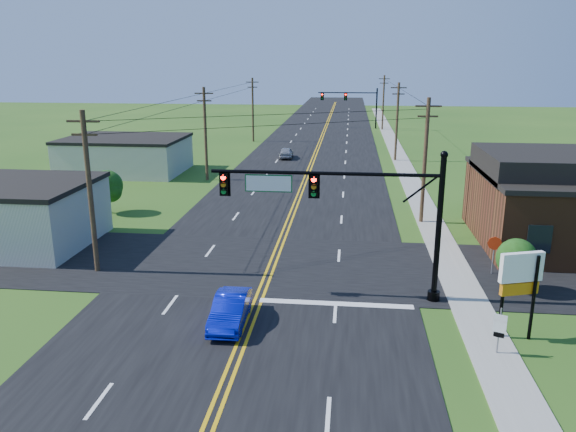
# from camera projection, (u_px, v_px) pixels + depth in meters

# --- Properties ---
(ground) EXTENTS (260.00, 260.00, 0.00)m
(ground) POSITION_uv_depth(u_px,v_px,m) (224.00, 377.00, 21.09)
(ground) COLOR #254B15
(ground) RESTS_ON ground
(road_main) EXTENTS (16.00, 220.00, 0.04)m
(road_main) POSITION_uv_depth(u_px,v_px,m) (313.00, 156.00, 68.94)
(road_main) COLOR black
(road_main) RESTS_ON ground
(road_cross) EXTENTS (70.00, 10.00, 0.04)m
(road_cross) POSITION_uv_depth(u_px,v_px,m) (269.00, 265.00, 32.57)
(road_cross) COLOR black
(road_cross) RESTS_ON ground
(sidewalk) EXTENTS (2.00, 160.00, 0.08)m
(sidewalk) POSITION_uv_depth(u_px,v_px,m) (407.00, 174.00, 58.25)
(sidewalk) COLOR gray
(sidewalk) RESTS_ON ground
(signal_mast_main) EXTENTS (11.30, 0.60, 7.48)m
(signal_mast_main) POSITION_uv_depth(u_px,v_px,m) (346.00, 205.00, 27.01)
(signal_mast_main) COLOR black
(signal_mast_main) RESTS_ON ground
(signal_mast_far) EXTENTS (10.98, 0.60, 7.48)m
(signal_mast_far) POSITION_uv_depth(u_px,v_px,m) (351.00, 101.00, 95.96)
(signal_mast_far) COLOR black
(signal_mast_far) RESTS_ON ground
(cream_bldg_near) EXTENTS (10.20, 8.20, 4.10)m
(cream_bldg_near) POSITION_uv_depth(u_px,v_px,m) (9.00, 213.00, 35.73)
(cream_bldg_near) COLOR beige
(cream_bldg_near) RESTS_ON ground
(cream_bldg_far) EXTENTS (12.20, 9.20, 3.70)m
(cream_bldg_far) POSITION_uv_depth(u_px,v_px,m) (125.00, 155.00, 58.97)
(cream_bldg_far) COLOR beige
(cream_bldg_far) RESTS_ON ground
(utility_pole_left_a) EXTENTS (1.80, 0.28, 9.00)m
(utility_pole_left_a) POSITION_uv_depth(u_px,v_px,m) (90.00, 190.00, 30.39)
(utility_pole_left_a) COLOR #372219
(utility_pole_left_a) RESTS_ON ground
(utility_pole_left_b) EXTENTS (1.80, 0.28, 9.00)m
(utility_pole_left_b) POSITION_uv_depth(u_px,v_px,m) (205.00, 132.00, 54.32)
(utility_pole_left_b) COLOR #372219
(utility_pole_left_b) RESTS_ON ground
(utility_pole_left_c) EXTENTS (1.80, 0.28, 9.00)m
(utility_pole_left_c) POSITION_uv_depth(u_px,v_px,m) (253.00, 109.00, 80.16)
(utility_pole_left_c) COLOR #372219
(utility_pole_left_c) RESTS_ON ground
(utility_pole_right_a) EXTENTS (1.80, 0.28, 9.00)m
(utility_pole_right_a) POSITION_uv_depth(u_px,v_px,m) (425.00, 159.00, 39.83)
(utility_pole_right_a) COLOR #372219
(utility_pole_right_a) RESTS_ON ground
(utility_pole_right_b) EXTENTS (1.80, 0.28, 9.00)m
(utility_pole_right_b) POSITION_uv_depth(u_px,v_px,m) (397.00, 120.00, 64.72)
(utility_pole_right_b) COLOR #372219
(utility_pole_right_b) RESTS_ON ground
(utility_pole_right_c) EXTENTS (1.80, 0.28, 9.00)m
(utility_pole_right_c) POSITION_uv_depth(u_px,v_px,m) (383.00, 101.00, 93.43)
(utility_pole_right_c) COLOR #372219
(utility_pole_right_c) RESTS_ON ground
(tree_right_back) EXTENTS (3.00, 3.00, 4.10)m
(tree_right_back) POSITION_uv_depth(u_px,v_px,m) (498.00, 178.00, 43.58)
(tree_right_back) COLOR #372219
(tree_right_back) RESTS_ON ground
(shrub_corner) EXTENTS (2.00, 2.00, 2.86)m
(shrub_corner) POSITION_uv_depth(u_px,v_px,m) (517.00, 258.00, 28.31)
(shrub_corner) COLOR #372219
(shrub_corner) RESTS_ON ground
(tree_left) EXTENTS (2.40, 2.40, 3.37)m
(tree_left) POSITION_uv_depth(u_px,v_px,m) (107.00, 186.00, 43.04)
(tree_left) COLOR #372219
(tree_left) RESTS_ON ground
(blue_car) EXTENTS (1.51, 4.09, 1.34)m
(blue_car) POSITION_uv_depth(u_px,v_px,m) (230.00, 311.00, 25.14)
(blue_car) COLOR #0813B7
(blue_car) RESTS_ON ground
(distant_car) EXTENTS (1.70, 3.91, 1.31)m
(distant_car) POSITION_uv_depth(u_px,v_px,m) (286.00, 153.00, 67.43)
(distant_car) COLOR #9F9FA3
(distant_car) RESTS_ON ground
(route_sign) EXTENTS (0.48, 0.22, 2.04)m
(route_sign) POSITION_uv_depth(u_px,v_px,m) (499.00, 328.00, 22.40)
(route_sign) COLOR slate
(route_sign) RESTS_ON ground
(stop_sign) EXTENTS (0.78, 0.15, 2.20)m
(stop_sign) POSITION_uv_depth(u_px,v_px,m) (494.00, 247.00, 30.80)
(stop_sign) COLOR slate
(stop_sign) RESTS_ON ground
(pylon_sign) EXTENTS (1.88, 0.83, 3.88)m
(pylon_sign) POSITION_uv_depth(u_px,v_px,m) (521.00, 277.00, 23.30)
(pylon_sign) COLOR black
(pylon_sign) RESTS_ON ground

